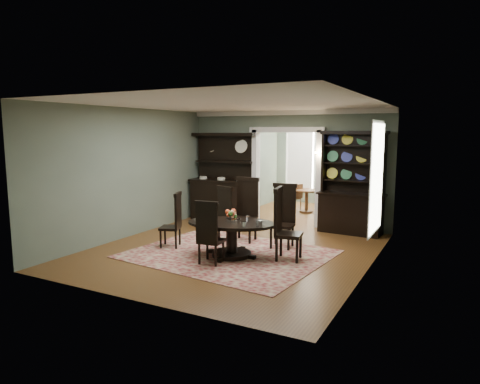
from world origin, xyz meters
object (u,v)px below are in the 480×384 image
object	(u,v)px
dining_table	(232,232)
parlor_table	(307,198)
sideboard	(223,189)
welsh_dresser	(352,197)

from	to	relation	value
dining_table	parlor_table	xyz separation A→B (m)	(-0.22, 5.15, -0.03)
sideboard	parlor_table	bearing A→B (deg)	44.52
sideboard	parlor_table	xyz separation A→B (m)	(1.75, 2.06, -0.39)
sideboard	welsh_dresser	world-z (taller)	welsh_dresser
sideboard	welsh_dresser	xyz separation A→B (m)	(3.58, 0.01, 0.05)
dining_table	sideboard	world-z (taller)	sideboard
sideboard	parlor_table	size ratio (longest dim) A/B	3.19
parlor_table	dining_table	bearing A→B (deg)	-87.58
welsh_dresser	parlor_table	size ratio (longest dim) A/B	3.26
sideboard	parlor_table	world-z (taller)	sideboard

